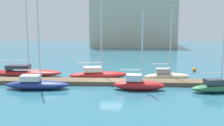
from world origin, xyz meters
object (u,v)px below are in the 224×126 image
sailboat_1 (37,83)px  sailboat_2 (98,74)px  sailboat_4 (167,75)px  mooring_buoy_orange (194,69)px  harbor_building_distant (133,20)px  sailboat_3 (138,84)px  sailboat_5 (218,87)px  sailboat_0 (25,71)px

sailboat_1 → sailboat_2: sailboat_1 is taller
sailboat_1 → sailboat_4: bearing=17.2°
sailboat_4 → sailboat_1: bearing=-167.1°
mooring_buoy_orange → harbor_building_distant: (-7.40, 37.29, 6.60)m
sailboat_2 → mooring_buoy_orange: bearing=12.1°
sailboat_2 → sailboat_4: size_ratio=1.24×
harbor_building_distant → sailboat_2: bearing=-97.0°
sailboat_3 → harbor_building_distant: (0.63, 47.40, 6.26)m
mooring_buoy_orange → sailboat_5: bearing=-92.1°
sailboat_4 → sailboat_5: bearing=-56.8°
sailboat_5 → harbor_building_distant: (-7.03, 47.79, 6.35)m
mooring_buoy_orange → harbor_building_distant: bearing=101.2°
sailboat_2 → harbor_building_distant: (5.19, 42.46, 6.28)m
sailboat_4 → mooring_buoy_orange: (4.54, 5.46, -0.29)m
sailboat_5 → mooring_buoy_orange: (0.38, 10.50, -0.25)m
sailboat_2 → sailboat_5: bearing=-33.8°
sailboat_4 → sailboat_2: bearing=171.5°
sailboat_0 → harbor_building_distant: bearing=69.7°
sailboat_3 → sailboat_5: 7.67m
sailboat_5 → mooring_buoy_orange: sailboat_5 is taller
sailboat_5 → sailboat_1: bearing=169.5°
sailboat_0 → sailboat_4: bearing=-5.3°
sailboat_3 → mooring_buoy_orange: (8.03, 10.11, -0.34)m
sailboat_0 → sailboat_2: 9.23m
sailboat_3 → sailboat_5: (7.66, -0.39, -0.09)m
sailboat_1 → sailboat_4: sailboat_1 is taller
sailboat_1 → sailboat_3: (10.25, 0.17, 0.01)m
sailboat_1 → harbor_building_distant: 49.20m
sailboat_5 → sailboat_4: bearing=119.7°
harbor_building_distant → sailboat_1: bearing=-102.9°
sailboat_0 → harbor_building_distant: 44.38m
sailboat_5 → harbor_building_distant: harbor_building_distant is taller
sailboat_2 → harbor_building_distant: 43.23m
sailboat_2 → mooring_buoy_orange: 13.62m
sailboat_4 → sailboat_5: sailboat_4 is taller
sailboat_0 → sailboat_1: sailboat_0 is taller
sailboat_2 → sailboat_4: sailboat_2 is taller
sailboat_4 → mooring_buoy_orange: sailboat_4 is taller
sailboat_2 → sailboat_5: (12.22, -5.34, -0.07)m
sailboat_3 → mooring_buoy_orange: bearing=54.2°
sailboat_1 → sailboat_5: bearing=-2.8°
sailboat_2 → sailboat_5: size_ratio=1.29×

